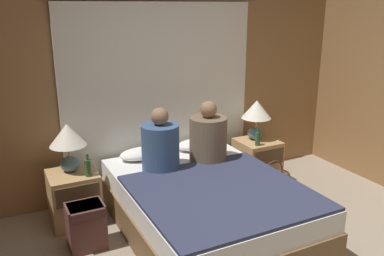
{
  "coord_description": "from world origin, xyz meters",
  "views": [
    {
      "loc": [
        -1.7,
        -2.17,
        2.11
      ],
      "look_at": [
        0.0,
        1.22,
        0.95
      ],
      "focal_mm": 38.0,
      "sensor_mm": 36.0,
      "label": 1
    }
  ],
  "objects_px": {
    "pillow_right": "(197,144)",
    "backpack_on_floor": "(86,224)",
    "pillow_left": "(142,154)",
    "beer_bottle_on_left_stand": "(88,167)",
    "beer_bottle_on_right_stand": "(258,138)",
    "lamp_left": "(68,140)",
    "nightstand_left": "(74,197)",
    "nightstand_right": "(257,161)",
    "person_right_in_bed": "(208,137)",
    "person_left_in_bed": "(160,145)",
    "bed": "(206,206)",
    "handbag_on_floor": "(273,183)",
    "lamp_right": "(256,113)"
  },
  "relations": [
    {
      "from": "lamp_left",
      "to": "person_right_in_bed",
      "type": "height_order",
      "value": "person_right_in_bed"
    },
    {
      "from": "beer_bottle_on_right_stand",
      "to": "nightstand_left",
      "type": "bearing_deg",
      "value": 176.21
    },
    {
      "from": "pillow_left",
      "to": "bed",
      "type": "bearing_deg",
      "value": -68.31
    },
    {
      "from": "nightstand_left",
      "to": "pillow_left",
      "type": "height_order",
      "value": "pillow_left"
    },
    {
      "from": "person_right_in_bed",
      "to": "handbag_on_floor",
      "type": "xyz_separation_m",
      "value": [
        0.79,
        -0.13,
        -0.63
      ]
    },
    {
      "from": "nightstand_left",
      "to": "backpack_on_floor",
      "type": "height_order",
      "value": "nightstand_left"
    },
    {
      "from": "nightstand_left",
      "to": "beer_bottle_on_left_stand",
      "type": "xyz_separation_m",
      "value": [
        0.13,
        -0.14,
        0.35
      ]
    },
    {
      "from": "nightstand_left",
      "to": "pillow_left",
      "type": "xyz_separation_m",
      "value": [
        0.77,
        0.12,
        0.3
      ]
    },
    {
      "from": "person_left_in_bed",
      "to": "beer_bottle_on_right_stand",
      "type": "bearing_deg",
      "value": 4.6
    },
    {
      "from": "beer_bottle_on_left_stand",
      "to": "backpack_on_floor",
      "type": "bearing_deg",
      "value": -109.32
    },
    {
      "from": "bed",
      "to": "beer_bottle_on_left_stand",
      "type": "xyz_separation_m",
      "value": [
        -0.97,
        0.59,
        0.37
      ]
    },
    {
      "from": "bed",
      "to": "nightstand_right",
      "type": "distance_m",
      "value": 1.32
    },
    {
      "from": "pillow_right",
      "to": "lamp_right",
      "type": "bearing_deg",
      "value": -4.53
    },
    {
      "from": "bed",
      "to": "pillow_right",
      "type": "distance_m",
      "value": 0.96
    },
    {
      "from": "bed",
      "to": "beer_bottle_on_right_stand",
      "type": "bearing_deg",
      "value": 30.42
    },
    {
      "from": "beer_bottle_on_right_stand",
      "to": "beer_bottle_on_left_stand",
      "type": "bearing_deg",
      "value": -180.0
    },
    {
      "from": "lamp_left",
      "to": "beer_bottle_on_left_stand",
      "type": "bearing_deg",
      "value": -56.61
    },
    {
      "from": "nightstand_right",
      "to": "backpack_on_floor",
      "type": "distance_m",
      "value": 2.28
    },
    {
      "from": "lamp_left",
      "to": "person_left_in_bed",
      "type": "relative_size",
      "value": 0.75
    },
    {
      "from": "person_right_in_bed",
      "to": "beer_bottle_on_right_stand",
      "type": "relative_size",
      "value": 2.93
    },
    {
      "from": "nightstand_left",
      "to": "pillow_left",
      "type": "relative_size",
      "value": 1.07
    },
    {
      "from": "lamp_right",
      "to": "pillow_right",
      "type": "height_order",
      "value": "lamp_right"
    },
    {
      "from": "bed",
      "to": "nightstand_left",
      "type": "distance_m",
      "value": 1.32
    },
    {
      "from": "bed",
      "to": "person_right_in_bed",
      "type": "relative_size",
      "value": 3.15
    },
    {
      "from": "pillow_right",
      "to": "bed",
      "type": "bearing_deg",
      "value": -111.69
    },
    {
      "from": "nightstand_left",
      "to": "lamp_left",
      "type": "bearing_deg",
      "value": 90.0
    },
    {
      "from": "beer_bottle_on_right_stand",
      "to": "person_right_in_bed",
      "type": "bearing_deg",
      "value": -171.94
    },
    {
      "from": "nightstand_right",
      "to": "person_right_in_bed",
      "type": "bearing_deg",
      "value": -163.77
    },
    {
      "from": "pillow_right",
      "to": "backpack_on_floor",
      "type": "xyz_separation_m",
      "value": [
        -1.45,
        -0.64,
        -0.32
      ]
    },
    {
      "from": "nightstand_right",
      "to": "pillow_right",
      "type": "height_order",
      "value": "pillow_right"
    },
    {
      "from": "beer_bottle_on_right_stand",
      "to": "backpack_on_floor",
      "type": "distance_m",
      "value": 2.17
    },
    {
      "from": "pillow_left",
      "to": "person_left_in_bed",
      "type": "relative_size",
      "value": 0.76
    },
    {
      "from": "nightstand_left",
      "to": "beer_bottle_on_right_stand",
      "type": "distance_m",
      "value": 2.14
    },
    {
      "from": "beer_bottle_on_left_stand",
      "to": "beer_bottle_on_right_stand",
      "type": "distance_m",
      "value": 1.97
    },
    {
      "from": "backpack_on_floor",
      "to": "handbag_on_floor",
      "type": "relative_size",
      "value": 1.05
    },
    {
      "from": "lamp_left",
      "to": "beer_bottle_on_right_stand",
      "type": "relative_size",
      "value": 2.18
    },
    {
      "from": "pillow_right",
      "to": "person_right_in_bed",
      "type": "bearing_deg",
      "value": -99.05
    },
    {
      "from": "pillow_right",
      "to": "person_right_in_bed",
      "type": "height_order",
      "value": "person_right_in_bed"
    },
    {
      "from": "nightstand_right",
      "to": "lamp_right",
      "type": "height_order",
      "value": "lamp_right"
    },
    {
      "from": "person_left_in_bed",
      "to": "handbag_on_floor",
      "type": "bearing_deg",
      "value": -5.72
    },
    {
      "from": "person_right_in_bed",
      "to": "beer_bottle_on_right_stand",
      "type": "bearing_deg",
      "value": 8.06
    },
    {
      "from": "pillow_left",
      "to": "beer_bottle_on_right_stand",
      "type": "xyz_separation_m",
      "value": [
        1.33,
        -0.26,
        0.05
      ]
    },
    {
      "from": "backpack_on_floor",
      "to": "pillow_left",
      "type": "bearing_deg",
      "value": 39.79
    },
    {
      "from": "bed",
      "to": "beer_bottle_on_left_stand",
      "type": "bearing_deg",
      "value": 149.0
    },
    {
      "from": "nightstand_right",
      "to": "beer_bottle_on_right_stand",
      "type": "height_order",
      "value": "beer_bottle_on_right_stand"
    },
    {
      "from": "beer_bottle_on_right_stand",
      "to": "bed",
      "type": "bearing_deg",
      "value": -149.58
    },
    {
      "from": "nightstand_left",
      "to": "nightstand_right",
      "type": "distance_m",
      "value": 2.21
    },
    {
      "from": "pillow_right",
      "to": "beer_bottle_on_right_stand",
      "type": "distance_m",
      "value": 0.71
    },
    {
      "from": "lamp_left",
      "to": "pillow_right",
      "type": "relative_size",
      "value": 0.99
    },
    {
      "from": "handbag_on_floor",
      "to": "beer_bottle_on_left_stand",
      "type": "bearing_deg",
      "value": 173.42
    }
  ]
}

